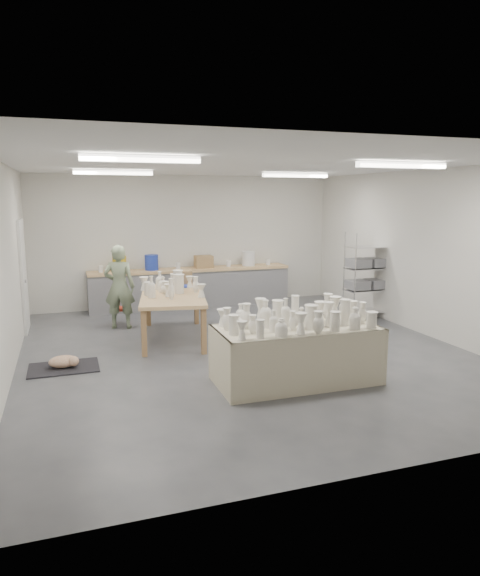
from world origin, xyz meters
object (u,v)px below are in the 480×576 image
object	(u,v)px
work_table	(173,291)
red_stool	(119,310)
drying_table	(296,351)
potter	(119,287)

from	to	relation	value
work_table	red_stool	size ratio (longest dim) A/B	5.72
red_stool	drying_table	bearing A→B (deg)	-64.14
work_table	potter	bearing A→B (deg)	142.01
potter	drying_table	bearing A→B (deg)	136.01
potter	red_stool	world-z (taller)	potter
work_table	potter	xyz separation A→B (m)	(-0.84, 0.96, -0.03)
drying_table	potter	bearing A→B (deg)	117.86
drying_table	red_stool	bearing A→B (deg)	116.28
red_stool	work_table	bearing A→B (deg)	-55.61
drying_table	work_table	world-z (taller)	work_table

